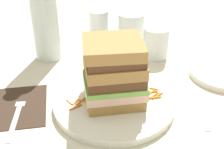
{
  "coord_description": "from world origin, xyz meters",
  "views": [
    {
      "loc": [
        -0.05,
        -0.51,
        0.38
      ],
      "look_at": [
        0.01,
        0.03,
        0.06
      ],
      "focal_mm": 48.21,
      "sensor_mm": 36.0,
      "label": 1
    }
  ],
  "objects_px": {
    "juice_glass": "(156,45)",
    "empty_tumbler_1": "(99,24)",
    "sandwich": "(114,71)",
    "water_bottle": "(44,13)",
    "side_plate": "(224,73)",
    "fork": "(17,111)",
    "empty_tumbler_0": "(131,27)",
    "napkin_dark": "(20,106)",
    "main_plate": "(114,101)",
    "knife": "(188,102)"
  },
  "relations": [
    {
      "from": "sandwich",
      "to": "empty_tumbler_0",
      "type": "bearing_deg",
      "value": 74.04
    },
    {
      "from": "sandwich",
      "to": "water_bottle",
      "type": "height_order",
      "value": "water_bottle"
    },
    {
      "from": "fork",
      "to": "knife",
      "type": "relative_size",
      "value": 0.83
    },
    {
      "from": "napkin_dark",
      "to": "juice_glass",
      "type": "bearing_deg",
      "value": 29.49
    },
    {
      "from": "sandwich",
      "to": "napkin_dark",
      "type": "bearing_deg",
      "value": 175.69
    },
    {
      "from": "empty_tumbler_1",
      "to": "side_plate",
      "type": "xyz_separation_m",
      "value": [
        0.29,
        -0.27,
        -0.04
      ]
    },
    {
      "from": "napkin_dark",
      "to": "empty_tumbler_0",
      "type": "distance_m",
      "value": 0.42
    },
    {
      "from": "empty_tumbler_1",
      "to": "side_plate",
      "type": "distance_m",
      "value": 0.4
    },
    {
      "from": "empty_tumbler_1",
      "to": "juice_glass",
      "type": "bearing_deg",
      "value": -47.13
    },
    {
      "from": "fork",
      "to": "empty_tumbler_0",
      "type": "distance_m",
      "value": 0.44
    },
    {
      "from": "water_bottle",
      "to": "empty_tumbler_0",
      "type": "bearing_deg",
      "value": 20.04
    },
    {
      "from": "fork",
      "to": "empty_tumbler_0",
      "type": "height_order",
      "value": "empty_tumbler_0"
    },
    {
      "from": "empty_tumbler_0",
      "to": "empty_tumbler_1",
      "type": "xyz_separation_m",
      "value": [
        -0.09,
        0.04,
        0.0
      ]
    },
    {
      "from": "knife",
      "to": "juice_glass",
      "type": "height_order",
      "value": "juice_glass"
    },
    {
      "from": "side_plate",
      "to": "empty_tumbler_1",
      "type": "bearing_deg",
      "value": 136.58
    },
    {
      "from": "napkin_dark",
      "to": "knife",
      "type": "xyz_separation_m",
      "value": [
        0.36,
        -0.03,
        0.0
      ]
    },
    {
      "from": "side_plate",
      "to": "sandwich",
      "type": "bearing_deg",
      "value": -163.12
    },
    {
      "from": "fork",
      "to": "main_plate",
      "type": "bearing_deg",
      "value": 2.18
    },
    {
      "from": "napkin_dark",
      "to": "juice_glass",
      "type": "distance_m",
      "value": 0.39
    },
    {
      "from": "main_plate",
      "to": "fork",
      "type": "height_order",
      "value": "main_plate"
    },
    {
      "from": "sandwich",
      "to": "fork",
      "type": "xyz_separation_m",
      "value": [
        -0.2,
        -0.01,
        -0.08
      ]
    },
    {
      "from": "knife",
      "to": "side_plate",
      "type": "relative_size",
      "value": 1.18
    },
    {
      "from": "napkin_dark",
      "to": "empty_tumbler_0",
      "type": "xyz_separation_m",
      "value": [
        0.29,
        0.31,
        0.04
      ]
    },
    {
      "from": "sandwich",
      "to": "water_bottle",
      "type": "distance_m",
      "value": 0.28
    },
    {
      "from": "knife",
      "to": "juice_glass",
      "type": "distance_m",
      "value": 0.22
    },
    {
      "from": "knife",
      "to": "juice_glass",
      "type": "relative_size",
      "value": 2.39
    },
    {
      "from": "main_plate",
      "to": "knife",
      "type": "xyz_separation_m",
      "value": [
        0.16,
        -0.01,
        -0.01
      ]
    },
    {
      "from": "knife",
      "to": "empty_tumbler_1",
      "type": "xyz_separation_m",
      "value": [
        -0.16,
        0.37,
        0.04
      ]
    },
    {
      "from": "juice_glass",
      "to": "side_plate",
      "type": "relative_size",
      "value": 0.49
    },
    {
      "from": "napkin_dark",
      "to": "empty_tumbler_0",
      "type": "relative_size",
      "value": 1.76
    },
    {
      "from": "main_plate",
      "to": "napkin_dark",
      "type": "relative_size",
      "value": 1.69
    },
    {
      "from": "napkin_dark",
      "to": "juice_glass",
      "type": "height_order",
      "value": "juice_glass"
    },
    {
      "from": "juice_glass",
      "to": "water_bottle",
      "type": "distance_m",
      "value": 0.3
    },
    {
      "from": "knife",
      "to": "side_plate",
      "type": "distance_m",
      "value": 0.16
    },
    {
      "from": "main_plate",
      "to": "water_bottle",
      "type": "relative_size",
      "value": 0.92
    },
    {
      "from": "main_plate",
      "to": "napkin_dark",
      "type": "xyz_separation_m",
      "value": [
        -0.2,
        0.01,
        -0.01
      ]
    },
    {
      "from": "water_bottle",
      "to": "empty_tumbler_1",
      "type": "distance_m",
      "value": 0.21
    },
    {
      "from": "napkin_dark",
      "to": "fork",
      "type": "xyz_separation_m",
      "value": [
        -0.0,
        -0.02,
        0.0
      ]
    },
    {
      "from": "juice_glass",
      "to": "empty_tumbler_1",
      "type": "xyz_separation_m",
      "value": [
        -0.14,
        0.15,
        0.01
      ]
    },
    {
      "from": "water_bottle",
      "to": "side_plate",
      "type": "bearing_deg",
      "value": -18.84
    },
    {
      "from": "empty_tumbler_0",
      "to": "empty_tumbler_1",
      "type": "height_order",
      "value": "same"
    },
    {
      "from": "napkin_dark",
      "to": "side_plate",
      "type": "distance_m",
      "value": 0.49
    },
    {
      "from": "empty_tumbler_0",
      "to": "empty_tumbler_1",
      "type": "relative_size",
      "value": 0.99
    },
    {
      "from": "empty_tumbler_0",
      "to": "water_bottle",
      "type": "bearing_deg",
      "value": -159.96
    },
    {
      "from": "water_bottle",
      "to": "empty_tumbler_1",
      "type": "relative_size",
      "value": 3.24
    },
    {
      "from": "water_bottle",
      "to": "knife",
      "type": "bearing_deg",
      "value": -38.64
    },
    {
      "from": "fork",
      "to": "napkin_dark",
      "type": "bearing_deg",
      "value": 87.26
    },
    {
      "from": "juice_glass",
      "to": "side_plate",
      "type": "height_order",
      "value": "juice_glass"
    },
    {
      "from": "empty_tumbler_0",
      "to": "side_plate",
      "type": "height_order",
      "value": "empty_tumbler_0"
    },
    {
      "from": "napkin_dark",
      "to": "side_plate",
      "type": "bearing_deg",
      "value": 8.45
    }
  ]
}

